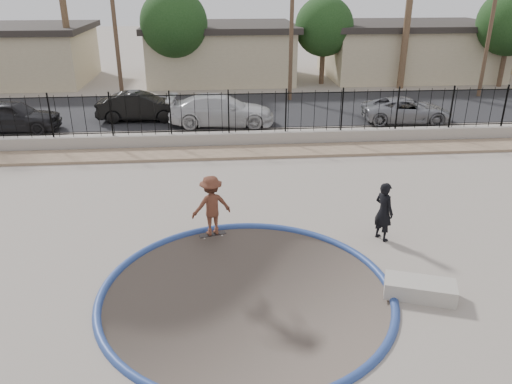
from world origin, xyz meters
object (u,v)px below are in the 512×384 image
object	(u,v)px
skateboard	(213,235)
concrete_ledge	(420,289)
car_b	(141,106)
car_d	(407,110)
skater	(212,209)
videographer	(384,211)
car_c	(221,110)
car_a	(12,116)

from	to	relation	value
skateboard	concrete_ledge	xyz separation A→B (m)	(4.79, -3.37, 0.15)
car_b	car_d	bearing A→B (deg)	-95.26
skater	videographer	size ratio (longest dim) A/B	1.02
skater	skateboard	distance (m)	0.82
car_d	concrete_ledge	bearing A→B (deg)	165.39
concrete_ledge	car_b	xyz separation A→B (m)	(-8.39, 16.42, 0.56)
skater	skateboard	xyz separation A→B (m)	(0.00, 0.00, -0.82)
videographer	car_c	size ratio (longest dim) A/B	0.33
skater	car_d	bearing A→B (deg)	-148.40
car_b	car_c	bearing A→B (deg)	-105.88
videographer	skater	bearing A→B (deg)	55.42
videographer	car_a	xyz separation A→B (m)	(-14.26, 12.08, -0.07)
car_c	car_d	size ratio (longest dim) A/B	1.17
car_b	skater	bearing A→B (deg)	-163.47
videographer	concrete_ledge	size ratio (longest dim) A/B	1.07
skateboard	car_b	distance (m)	13.55
skater	car_c	size ratio (longest dim) A/B	0.34
concrete_ledge	car_c	size ratio (longest dim) A/B	0.31
skater	car_a	xyz separation A→B (m)	(-9.47, 11.53, -0.09)
car_b	car_d	xyz separation A→B (m)	(13.58, -1.52, -0.10)
videographer	car_c	distance (m)	13.05
skater	car_d	distance (m)	15.25
videographer	car_d	xyz separation A→B (m)	(5.19, 12.08, -0.20)
car_a	car_d	distance (m)	19.46
skater	concrete_ledge	bearing A→B (deg)	127.34
car_d	car_b	bearing A→B (deg)	88.23
skater	skateboard	size ratio (longest dim) A/B	2.21
skateboard	car_d	size ratio (longest dim) A/B	0.18
car_d	videographer	bearing A→B (deg)	161.35
car_c	car_b	bearing A→B (deg)	77.20
car_b	car_a	bearing A→B (deg)	105.58
car_a	car_c	world-z (taller)	car_c
skateboard	car_c	world-z (taller)	car_c
skater	videographer	xyz separation A→B (m)	(4.79, -0.55, -0.02)
concrete_ledge	car_a	bearing A→B (deg)	133.75
concrete_ledge	car_c	bearing A→B (deg)	105.71
concrete_ledge	car_b	bearing A→B (deg)	117.07
concrete_ledge	videographer	bearing A→B (deg)	90.00
car_d	car_c	bearing A→B (deg)	93.05
concrete_ledge	car_a	size ratio (longest dim) A/B	0.36
car_b	car_c	size ratio (longest dim) A/B	0.84
videographer	skateboard	bearing A→B (deg)	55.42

